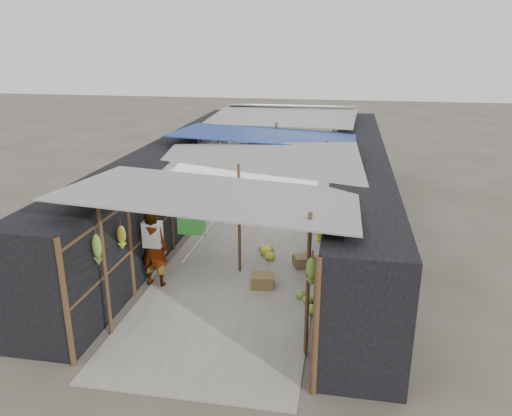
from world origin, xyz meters
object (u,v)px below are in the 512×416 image
Objects in this scene: shopper_blue at (260,168)px; vendor_seated at (323,203)px; crate_near at (262,281)px; vendor_elderly at (154,248)px; black_basin at (326,191)px.

vendor_seated is (2.39, -2.48, -0.40)m from shopper_blue.
crate_near is 2.49m from vendor_elderly.
crate_near is 0.28× the size of vendor_elderly.
vendor_elderly is (-3.40, -7.67, 0.79)m from black_basin.
black_basin is 2.35m from vendor_seated.
black_basin is at bearing 10.66° from shopper_blue.
vendor_seated is (3.40, 5.33, -0.48)m from vendor_elderly.
vendor_seated is (1.04, 5.04, 0.26)m from crate_near.
vendor_elderly is 6.34m from vendor_seated.
black_basin is 8.42m from vendor_elderly.
black_basin is at bearing 75.75° from crate_near.
black_basin is at bearing 148.00° from vendor_seated.
shopper_blue is (-1.35, 7.53, 0.65)m from crate_near.
shopper_blue reaches higher than crate_near.
vendor_elderly reaches higher than vendor_seated.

